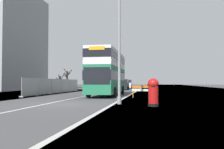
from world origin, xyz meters
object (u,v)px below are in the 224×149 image
Objects in this scene: double_decker_bus at (108,72)px; lamppost_foreground at (119,39)px; car_receding_mid at (128,84)px; red_pillar_postbox at (153,91)px; roadworks_barrier at (141,90)px; car_oncoming_near at (124,85)px; car_receding_far at (116,84)px.

double_decker_bus is 1.13× the size of lamppost_foreground.
double_decker_bus is 10.24m from lamppost_foreground.
car_receding_mid is at bearing 91.56° from double_decker_bus.
red_pillar_postbox reaches higher than roadworks_barrier.
red_pillar_postbox is (2.25, -1.07, -3.46)m from lamppost_foreground.
double_decker_bus is at bearing 105.40° from lamppost_foreground.
lamppost_foreground is 2.18× the size of car_receding_mid.
car_receding_mid is (-0.80, 29.22, -1.59)m from double_decker_bus.
red_pillar_postbox is 0.40× the size of car_receding_mid.
red_pillar_postbox is at bearing -79.67° from car_oncoming_near.
double_decker_bus is 19.83m from car_oncoming_near.
car_receding_far is at bearing 115.39° from car_receding_mid.
car_receding_far is (-7.56, 47.54, -3.39)m from lamppost_foreground.
lamppost_foreground reaches higher than double_decker_bus.
car_receding_mid is 1.04× the size of car_receding_far.
lamppost_foreground is at bearing -74.60° from double_decker_bus.
double_decker_bus is at bearing -88.13° from car_oncoming_near.
red_pillar_postbox is 0.42× the size of car_receding_far.
car_receding_mid is (-0.15, 9.46, 0.00)m from car_oncoming_near.
double_decker_bus reaches higher than roadworks_barrier.
roadworks_barrier is 0.44× the size of car_oncoming_near.
car_oncoming_near is at bearing -76.80° from car_receding_far.
roadworks_barrier is at bearing -77.98° from car_receding_far.
lamppost_foreground is at bearing -80.97° from car_receding_far.
roadworks_barrier is 23.20m from car_oncoming_near.
double_decker_bus is 38.18m from car_receding_far.
car_receding_far is at bearing 101.40° from red_pillar_postbox.
car_receding_far reaches higher than roadworks_barrier.
red_pillar_postbox is (4.92, -10.78, -1.62)m from double_decker_bus.
car_receding_mid reaches higher than red_pillar_postbox.
roadworks_barrier is 41.75m from car_receding_far.
double_decker_bus is 6.15× the size of roadworks_barrier.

